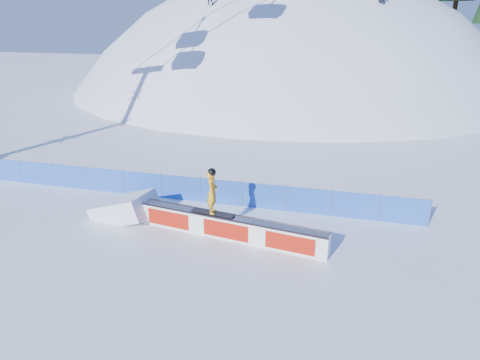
# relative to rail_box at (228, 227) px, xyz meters

# --- Properties ---
(ground) EXTENTS (160.00, 160.00, 0.00)m
(ground) POSITION_rel_rail_box_xyz_m (-3.23, -1.43, -0.47)
(ground) COLOR white
(ground) RESTS_ON ground
(snow_hill) EXTENTS (64.00, 64.00, 64.00)m
(snow_hill) POSITION_rel_rail_box_xyz_m (-3.23, 40.57, -18.47)
(snow_hill) COLOR white
(snow_hill) RESTS_ON ground
(safety_fence) EXTENTS (22.05, 0.05, 1.30)m
(safety_fence) POSITION_rel_rail_box_xyz_m (-3.23, 3.07, 0.13)
(safety_fence) COLOR blue
(safety_fence) RESTS_ON ground
(rail_box) EXTENTS (7.94, 1.68, 0.95)m
(rail_box) POSITION_rel_rail_box_xyz_m (0.00, 0.00, 0.00)
(rail_box) COLOR white
(rail_box) RESTS_ON ground
(snow_ramp) EXTENTS (2.95, 2.08, 1.70)m
(snow_ramp) POSITION_rel_rail_box_xyz_m (-4.92, 0.71, -0.47)
(snow_ramp) COLOR white
(snow_ramp) RESTS_ON ground
(snowboarder) EXTENTS (1.83, 0.70, 1.88)m
(snowboarder) POSITION_rel_rail_box_xyz_m (-0.66, 0.09, 1.41)
(snowboarder) COLOR black
(snowboarder) RESTS_ON rail_box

